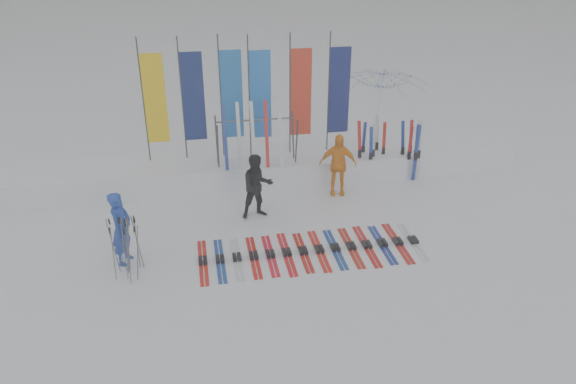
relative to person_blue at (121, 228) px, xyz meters
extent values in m
plane|color=white|center=(3.31, -1.02, -0.79)|extent=(120.00, 120.00, 0.00)
cube|color=white|center=(3.31, 3.58, -0.49)|extent=(14.00, 1.60, 0.60)
imported|color=#1B3CA2|center=(0.00, 0.00, 0.00)|extent=(0.53, 0.66, 1.58)
imported|color=black|center=(2.94, 1.42, -0.01)|extent=(0.84, 0.70, 1.56)
imported|color=orange|center=(5.08, 2.26, 0.02)|extent=(1.00, 0.57, 1.61)
imported|color=white|center=(6.98, 4.82, 0.46)|extent=(3.56, 3.59, 2.51)
cube|color=red|center=(1.56, -0.34, -0.75)|extent=(0.17, 1.69, 0.07)
cube|color=navy|center=(1.91, -0.34, -0.75)|extent=(0.17, 1.64, 0.07)
cube|color=silver|center=(2.26, -0.34, -0.75)|extent=(0.17, 1.62, 0.07)
cube|color=red|center=(2.62, -0.34, -0.75)|extent=(0.17, 1.61, 0.07)
cube|color=red|center=(2.97, -0.34, -0.75)|extent=(0.17, 1.59, 0.07)
cube|color=red|center=(3.32, -0.34, -0.75)|extent=(0.17, 1.69, 0.07)
cube|color=#AE160D|center=(3.67, -0.34, -0.75)|extent=(0.17, 1.56, 0.07)
cube|color=red|center=(4.02, -0.34, -0.75)|extent=(0.17, 1.65, 0.07)
cube|color=navy|center=(4.37, -0.34, -0.75)|extent=(0.17, 1.60, 0.07)
cube|color=#AE1B0D|center=(4.72, -0.34, -0.75)|extent=(0.17, 1.64, 0.07)
cube|color=#B4120E|center=(5.07, -0.34, -0.75)|extent=(0.17, 1.69, 0.07)
cube|color=navy|center=(5.42, -0.34, -0.75)|extent=(0.17, 1.59, 0.07)
cube|color=#B3120E|center=(5.77, -0.34, -0.75)|extent=(0.17, 1.67, 0.07)
cube|color=silver|center=(6.12, -0.34, -0.75)|extent=(0.17, 1.58, 0.07)
cylinder|color=#595B60|center=(0.29, -0.21, -0.22)|extent=(0.03, 0.15, 1.13)
cylinder|color=#595B60|center=(0.16, -0.79, -0.17)|extent=(0.03, 0.03, 1.23)
cylinder|color=#595B60|center=(0.15, -0.40, -0.17)|extent=(0.10, 0.12, 1.24)
cylinder|color=#595B60|center=(0.15, -0.42, -0.18)|extent=(0.15, 0.04, 1.20)
cylinder|color=#595B60|center=(0.14, -0.36, -0.18)|extent=(0.13, 0.14, 1.20)
cylinder|color=#595B60|center=(0.15, -0.66, -0.18)|extent=(0.15, 0.07, 1.20)
cylinder|color=#595B60|center=(0.34, -0.72, -0.17)|extent=(0.15, 0.02, 1.23)
cylinder|color=#595B60|center=(0.01, -0.20, -0.21)|extent=(0.13, 0.03, 1.15)
cylinder|color=#595B60|center=(-0.14, -0.38, -0.16)|extent=(0.13, 0.07, 1.25)
cylinder|color=#595B60|center=(0.06, -0.40, -0.16)|extent=(0.07, 0.15, 1.25)
cylinder|color=#595B60|center=(-0.12, -0.65, -0.18)|extent=(0.06, 0.06, 1.21)
cylinder|color=#595B60|center=(0.31, -0.26, -0.20)|extent=(0.15, 0.08, 1.18)
cylinder|color=#383A3F|center=(0.41, 3.87, 1.41)|extent=(0.04, 0.04, 3.20)
cube|color=yellow|center=(0.70, 3.87, 1.46)|extent=(0.55, 0.03, 2.30)
cylinder|color=#383A3F|center=(1.37, 3.86, 1.41)|extent=(0.04, 0.04, 3.20)
cube|color=navy|center=(1.66, 3.86, 1.46)|extent=(0.55, 0.03, 2.30)
cylinder|color=#383A3F|center=(2.35, 3.89, 1.41)|extent=(0.04, 0.04, 3.20)
cube|color=blue|center=(2.64, 3.89, 1.46)|extent=(0.55, 0.03, 2.30)
cylinder|color=#383A3F|center=(3.07, 3.73, 1.41)|extent=(0.04, 0.04, 3.20)
cube|color=blue|center=(3.36, 3.73, 1.46)|extent=(0.55, 0.03, 2.30)
cylinder|color=#383A3F|center=(4.14, 3.75, 1.41)|extent=(0.04, 0.04, 3.20)
cube|color=red|center=(4.43, 3.75, 1.46)|extent=(0.55, 0.03, 2.30)
cylinder|color=#383A3F|center=(5.17, 3.75, 1.41)|extent=(0.04, 0.04, 3.20)
cube|color=#0C1759|center=(5.46, 3.75, 1.46)|extent=(0.55, 0.03, 2.30)
cylinder|color=#383A3F|center=(2.16, 2.93, 0.44)|extent=(0.04, 0.30, 1.23)
cylinder|color=#383A3F|center=(2.16, 3.43, 0.44)|extent=(0.04, 0.30, 1.23)
cylinder|color=#383A3F|center=(4.16, 2.93, 0.44)|extent=(0.04, 0.30, 1.23)
cylinder|color=#383A3F|center=(4.16, 3.43, 0.44)|extent=(0.04, 0.30, 1.23)
cylinder|color=#383A3F|center=(3.16, 3.18, 0.99)|extent=(2.00, 0.04, 0.04)
cube|color=red|center=(7.18, 2.79, -0.04)|extent=(0.09, 0.02, 1.50)
cube|color=red|center=(5.88, 3.01, 0.03)|extent=(0.09, 0.03, 1.64)
cube|color=red|center=(6.60, 3.18, -0.05)|extent=(0.09, 0.04, 1.48)
cube|color=navy|center=(6.15, 2.89, -0.04)|extent=(0.09, 0.02, 1.50)
cube|color=navy|center=(6.10, 3.41, -0.06)|extent=(0.09, 0.04, 1.45)
cube|color=red|center=(7.33, 3.11, -0.02)|extent=(0.09, 0.02, 1.53)
cube|color=navy|center=(7.30, 2.61, 0.01)|extent=(0.09, 0.04, 1.59)
cube|color=silver|center=(6.27, 3.07, -0.02)|extent=(0.09, 0.02, 1.53)
cube|color=navy|center=(7.10, 3.06, -0.02)|extent=(0.09, 0.03, 1.54)
cube|color=navy|center=(7.37, 2.80, -0.01)|extent=(0.09, 0.03, 1.56)
cube|color=silver|center=(6.50, 3.45, 0.03)|extent=(0.09, 0.03, 1.63)
cube|color=silver|center=(7.40, 2.69, 0.03)|extent=(0.09, 0.04, 1.64)
camera|label=1|loc=(1.56, -10.17, 5.68)|focal=35.00mm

